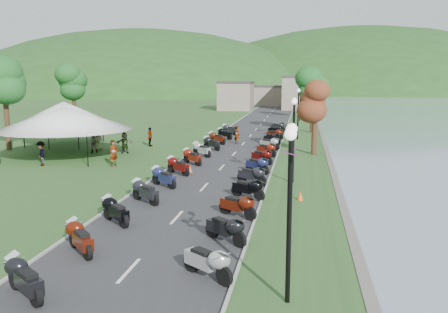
{
  "coord_description": "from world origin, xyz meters",
  "views": [
    {
      "loc": [
        5.55,
        -10.05,
        6.38
      ],
      "look_at": [
        0.64,
        19.13,
        1.3
      ],
      "focal_mm": 38.0,
      "sensor_mm": 36.0,
      "label": 1
    }
  ],
  "objects_px": {
    "pedestrian_a": "(114,166)",
    "pedestrian_b": "(93,153)",
    "streetlamp_near": "(289,218)",
    "vendor_tent_main": "(65,132)",
    "pedestrian_c": "(42,166)"
  },
  "relations": [
    {
      "from": "streetlamp_near",
      "to": "vendor_tent_main",
      "type": "height_order",
      "value": "streetlamp_near"
    },
    {
      "from": "vendor_tent_main",
      "to": "pedestrian_a",
      "type": "height_order",
      "value": "vendor_tent_main"
    },
    {
      "from": "streetlamp_near",
      "to": "pedestrian_b",
      "type": "xyz_separation_m",
      "value": [
        -16.96,
        24.04,
        -2.5
      ]
    },
    {
      "from": "vendor_tent_main",
      "to": "pedestrian_b",
      "type": "xyz_separation_m",
      "value": [
        1.12,
        2.44,
        -2.0
      ]
    },
    {
      "from": "streetlamp_near",
      "to": "vendor_tent_main",
      "type": "bearing_deg",
      "value": 129.93
    },
    {
      "from": "vendor_tent_main",
      "to": "pedestrian_b",
      "type": "relative_size",
      "value": 4.16
    },
    {
      "from": "pedestrian_a",
      "to": "pedestrian_c",
      "type": "xyz_separation_m",
      "value": [
        -5.16,
        -0.7,
        0.0
      ]
    },
    {
      "from": "streetlamp_near",
      "to": "pedestrian_a",
      "type": "height_order",
      "value": "streetlamp_near"
    },
    {
      "from": "pedestrian_b",
      "to": "pedestrian_c",
      "type": "xyz_separation_m",
      "value": [
        -1.09,
        -6.13,
        0.0
      ]
    },
    {
      "from": "pedestrian_a",
      "to": "streetlamp_near",
      "type": "bearing_deg",
      "value": -119.77
    },
    {
      "from": "pedestrian_b",
      "to": "pedestrian_a",
      "type": "bearing_deg",
      "value": 103.42
    },
    {
      "from": "streetlamp_near",
      "to": "vendor_tent_main",
      "type": "relative_size",
      "value": 0.73
    },
    {
      "from": "streetlamp_near",
      "to": "pedestrian_a",
      "type": "xyz_separation_m",
      "value": [
        -12.89,
        18.61,
        -2.5
      ]
    },
    {
      "from": "pedestrian_a",
      "to": "pedestrian_b",
      "type": "distance_m",
      "value": 6.79
    },
    {
      "from": "pedestrian_b",
      "to": "pedestrian_c",
      "type": "distance_m",
      "value": 6.23
    }
  ]
}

